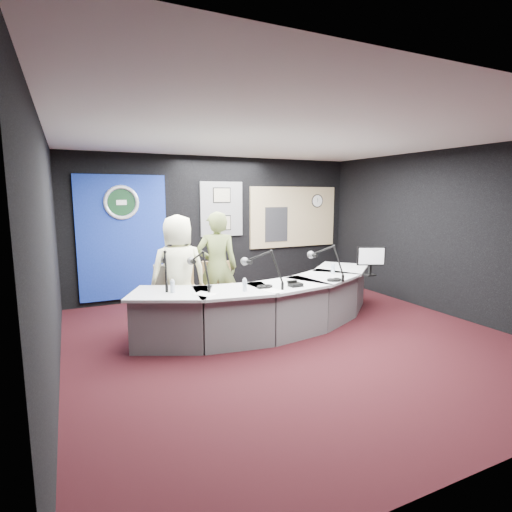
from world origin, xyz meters
name	(u,v)px	position (x,y,z in m)	size (l,w,h in m)	color
ground	(292,339)	(0.00, 0.00, 0.00)	(6.00, 6.00, 0.00)	black
ceiling	(295,137)	(0.00, 0.00, 2.80)	(6.00, 6.00, 0.02)	silver
wall_back	(219,226)	(0.00, 3.00, 1.40)	(6.00, 0.02, 2.80)	black
wall_front	(511,286)	(0.00, -3.00, 1.40)	(6.00, 0.02, 2.80)	black
wall_left	(50,256)	(-3.00, 0.00, 1.40)	(0.02, 6.00, 2.80)	black
wall_right	(446,233)	(3.00, 0.00, 1.40)	(0.02, 6.00, 2.80)	black
broadcast_desk	(272,304)	(-0.05, 0.55, 0.38)	(4.50, 1.90, 0.75)	#BBBFC0
backdrop_panel	(123,238)	(-1.90, 2.97, 1.25)	(1.60, 0.05, 2.30)	navy
agency_seal	(121,202)	(-1.90, 2.93, 1.90)	(0.63, 0.63, 0.07)	silver
seal_center	(121,202)	(-1.90, 2.94, 1.90)	(0.48, 0.48, 0.01)	black
pinboard	(222,209)	(0.05, 2.97, 1.75)	(0.90, 0.04, 1.10)	slate
framed_photo_upper	(222,195)	(0.05, 2.94, 2.03)	(0.34, 0.02, 0.27)	gray
framed_photo_lower	(222,223)	(0.05, 2.94, 1.47)	(0.34, 0.02, 0.27)	gray
booth_window_frame	(294,217)	(1.75, 2.97, 1.55)	(2.12, 0.06, 1.32)	tan
booth_glow	(294,217)	(1.75, 2.96, 1.55)	(2.00, 0.02, 1.20)	beige
equipment_rack	(276,224)	(1.30, 2.94, 1.40)	(0.55, 0.02, 0.75)	black
wall_clock	(317,201)	(2.35, 2.94, 1.90)	(0.28, 0.28, 0.01)	white
armchair_left	(179,297)	(-1.35, 1.10, 0.51)	(0.57, 0.57, 1.02)	tan
armchair_right	(217,292)	(-0.70, 1.19, 0.49)	(0.55, 0.55, 0.99)	tan
draped_jacket	(170,287)	(-1.42, 1.34, 0.62)	(0.50, 0.10, 0.70)	gray
person_man	(178,273)	(-1.35, 1.10, 0.88)	(0.86, 0.56, 1.75)	#F9F9C7
person_woman	(217,268)	(-0.70, 1.19, 0.89)	(0.65, 0.43, 1.78)	#5E6A37
computer_monitor	(370,256)	(1.54, 0.20, 1.07)	(0.42, 0.02, 0.29)	black
desk_phone	(295,285)	(0.07, 0.05, 0.78)	(0.18, 0.14, 0.04)	black
headphones_near	(334,280)	(0.79, 0.11, 0.77)	(0.21, 0.21, 0.04)	black
headphones_far	(265,287)	(-0.37, 0.16, 0.77)	(0.19, 0.19, 0.03)	black
paper_stack	(205,294)	(-1.24, 0.17, 0.75)	(0.20, 0.28, 0.00)	white
notepad	(273,290)	(-0.34, -0.04, 0.75)	(0.21, 0.30, 0.00)	white
boom_mic_a	(165,266)	(-1.61, 0.80, 1.05)	(0.23, 0.73, 0.60)	black
boom_mic_b	(200,267)	(-1.19, 0.53, 1.05)	(0.18, 0.74, 0.60)	black
boom_mic_c	(263,266)	(-0.37, 0.21, 1.05)	(0.46, 0.64, 0.60)	black
boom_mic_d	(326,259)	(0.78, 0.31, 1.05)	(0.31, 0.71, 0.60)	black
water_bottles	(266,278)	(-0.26, 0.33, 0.84)	(2.74, 0.52, 0.18)	silver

